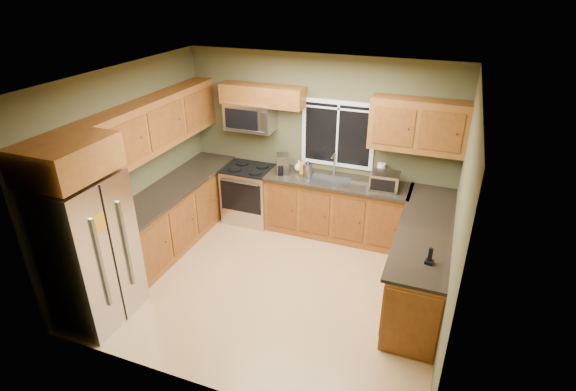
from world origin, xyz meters
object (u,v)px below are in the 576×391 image
Objects in this scene: soap_bottle_a at (303,166)px; cordless_phone at (430,259)px; toaster_oven at (384,181)px; microwave at (250,117)px; kettle at (308,169)px; refrigerator at (88,251)px; soap_bottle_c at (299,166)px; coffee_maker at (282,164)px; paper_towel_roll at (381,172)px; range at (250,193)px.

cordless_phone is at bearing -40.51° from soap_bottle_a.
microwave is at bearing 175.09° from toaster_oven.
kettle is 1.38× the size of cordless_phone.
soap_bottle_c is (1.49, 2.91, 0.13)m from refrigerator.
microwave reaches higher than coffee_maker.
kettle is (1.00, -0.15, -0.67)m from microwave.
paper_towel_roll is 1.18× the size of soap_bottle_a.
kettle is 0.11m from soap_bottle_a.
toaster_oven is 2.19× the size of cordless_phone.
microwave is 1.84× the size of toaster_oven.
kettle is 0.25m from soap_bottle_c.
coffee_maker is at bearing 144.33° from cordless_phone.
coffee_maker is (1.28, 2.74, 0.18)m from refrigerator.
soap_bottle_c is at bearing 139.14° from cordless_phone.
soap_bottle_a reaches higher than toaster_oven.
range is at bearing 179.02° from kettle.
microwave is at bearing 90.02° from range.
microwave is 2.27m from toaster_oven.
refrigerator is 5.75× the size of paper_towel_roll.
range is 0.85m from coffee_maker.
coffee_maker is 1.59× the size of cordless_phone.
paper_towel_roll is 1.66× the size of cordless_phone.
soap_bottle_a is (-1.16, -0.18, -0.01)m from paper_towel_roll.
paper_towel_roll is at bearing 110.98° from toaster_oven.
soap_bottle_a is 2.68m from cordless_phone.
soap_bottle_a is (-0.10, 0.05, 0.01)m from kettle.
paper_towel_roll is (1.06, 0.23, 0.02)m from kettle.
microwave is at bearing -177.93° from paper_towel_roll.
microwave reaches higher than refrigerator.
coffee_maker is 0.27m from soap_bottle_c.
paper_towel_roll reaches higher than toaster_oven.
refrigerator is at bearing -119.58° from soap_bottle_a.
refrigerator reaches higher than toaster_oven.
range is (0.69, 2.77, -0.43)m from refrigerator.
refrigerator is 10.50× the size of soap_bottle_c.
refrigerator is at bearing -121.54° from kettle.
microwave is 2.52× the size of coffee_maker.
soap_bottle_a is at bearing 10.38° from coffee_maker.
soap_bottle_c is (-0.20, 0.15, -0.03)m from kettle.
paper_towel_roll is 2.11m from cordless_phone.
toaster_oven is at bearing -7.76° from soap_bottle_c.
cordless_phone is (0.87, -1.92, -0.09)m from paper_towel_roll.
soap_bottle_a reaches higher than soap_bottle_c.
soap_bottle_a is (0.90, 0.03, 0.60)m from range.
soap_bottle_c is at bearing 132.65° from soap_bottle_a.
kettle is at bearing -37.80° from soap_bottle_c.
kettle is 0.98× the size of soap_bottle_a.
soap_bottle_c is at bearing 37.42° from coffee_maker.
paper_towel_roll is 1.26m from soap_bottle_c.
cordless_phone is at bearing 16.34° from refrigerator.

